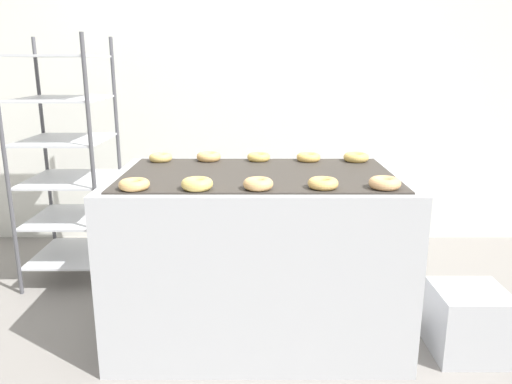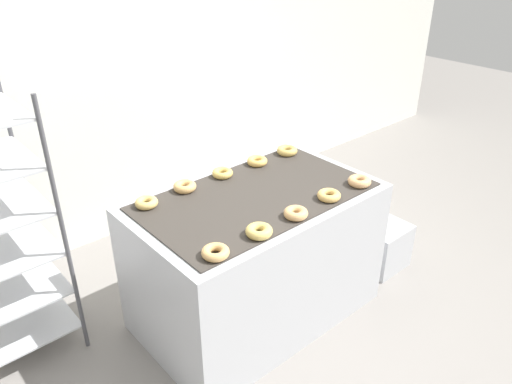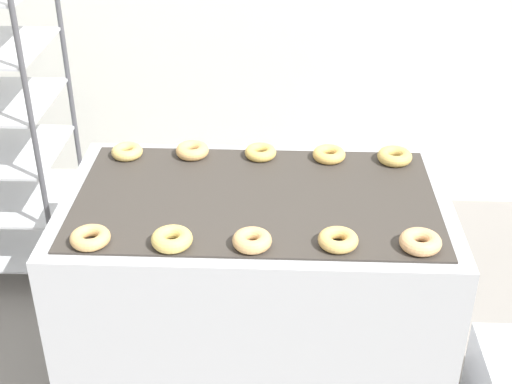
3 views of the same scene
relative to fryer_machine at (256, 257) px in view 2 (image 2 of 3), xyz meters
The scene contains 14 objects.
ground_plane 0.79m from the fryer_machine, 90.03° to the right, with size 14.00×14.00×0.00m, color gray.
wall_back 1.75m from the fryer_machine, 90.01° to the left, with size 8.00×0.05×2.80m.
fryer_machine is the anchor object (origin of this frame).
glaze_bin 1.05m from the fryer_machine, 11.67° to the right, with size 0.33×0.32×0.33m.
donut_near_leftmost 0.75m from the fryer_machine, 148.87° to the right, with size 0.13×0.13×0.04m, color tan.
donut_near_left 0.60m from the fryer_machine, 129.13° to the right, with size 0.13×0.13×0.05m, color #DBBB60.
donut_near_center 0.54m from the fryer_machine, 89.55° to the right, with size 0.13×0.13×0.05m, color tan.
donut_near_right 0.60m from the fryer_machine, 47.10° to the right, with size 0.13×0.13×0.04m, color #E1B25F.
donut_near_rightmost 0.76m from the fryer_machine, 29.21° to the right, with size 0.13×0.13×0.05m, color tan.
donut_far_leftmost 0.75m from the fryer_machine, 150.54° to the left, with size 0.12×0.12×0.04m, color #E2BD65.
donut_far_left 0.60m from the fryer_machine, 130.40° to the left, with size 0.13×0.13×0.05m, color #DEAA64.
donut_far_center 0.54m from the fryer_machine, 89.07° to the left, with size 0.12×0.12×0.04m, color #E0B85A.
donut_far_right 0.60m from the fryer_machine, 47.87° to the left, with size 0.13×0.13×0.04m, color #E9B65B.
donut_far_rightmost 0.75m from the fryer_machine, 29.11° to the left, with size 0.13×0.13×0.04m, color tan.
Camera 2 is at (-1.61, -1.17, 2.18)m, focal length 35.00 mm.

